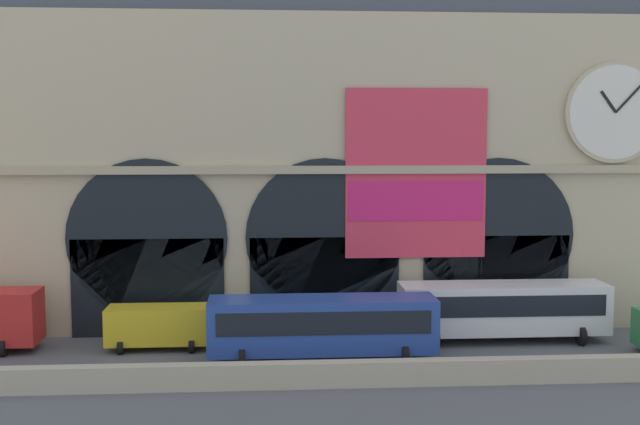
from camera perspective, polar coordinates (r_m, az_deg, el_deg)
ground_plane at (r=38.91m, az=0.89°, el=-10.63°), size 200.00×200.00×0.00m
quay_parapet_wall at (r=34.58m, az=1.52°, el=-11.75°), size 90.00×0.70×1.12m
station_building at (r=44.81m, az=0.17°, el=5.26°), size 40.46×5.31×21.89m
van_midwest at (r=41.09m, az=-11.77°, el=-8.08°), size 5.20×2.48×2.20m
bus_center at (r=38.01m, az=0.18°, el=-8.24°), size 11.00×3.25×3.10m
bus_mideast at (r=42.74m, az=13.27°, el=-6.84°), size 11.00×3.25×3.10m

